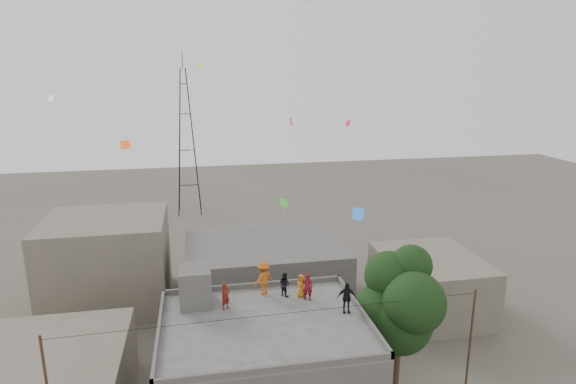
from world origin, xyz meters
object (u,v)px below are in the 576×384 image
(tree, at_px, (402,304))
(person_red_adult, at_px, (308,287))
(transmission_tower, at_px, (187,142))
(person_dark_adult, at_px, (346,298))
(stair_head_box, at_px, (195,286))

(tree, bearing_deg, person_red_adult, 163.80)
(transmission_tower, height_order, person_dark_adult, transmission_tower)
(transmission_tower, xyz_separation_m, person_dark_adult, (8.22, -39.71, -2.17))
(person_dark_adult, bearing_deg, person_red_adult, 142.76)
(stair_head_box, xyz_separation_m, tree, (10.57, -2.00, -1.00))
(stair_head_box, bearing_deg, transmission_tower, 91.23)
(tree, height_order, transmission_tower, transmission_tower)
(person_dark_adult, bearing_deg, tree, 14.64)
(person_dark_adult, bearing_deg, stair_head_box, 171.84)
(stair_head_box, distance_m, person_red_adult, 5.86)
(transmission_tower, distance_m, person_red_adult, 38.66)
(transmission_tower, xyz_separation_m, person_red_adult, (6.62, -38.02, -2.21))
(tree, xyz_separation_m, person_red_adult, (-4.75, 1.38, 0.75))
(person_red_adult, bearing_deg, tree, -171.89)
(tree, height_order, person_dark_adult, tree)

